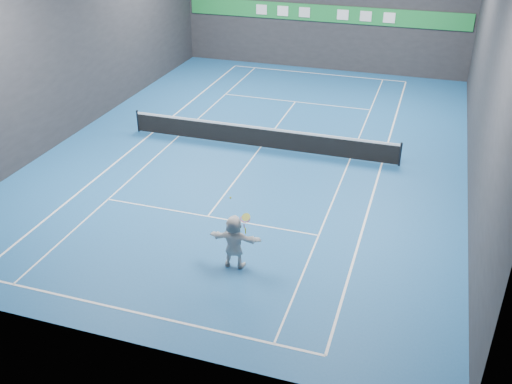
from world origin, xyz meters
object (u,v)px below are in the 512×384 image
(tennis_ball, at_px, (231,198))
(tennis_racket, at_px, (245,220))
(tennis_net, at_px, (261,136))
(player, at_px, (234,242))

(tennis_ball, distance_m, tennis_racket, 0.84)
(tennis_ball, xyz_separation_m, tennis_net, (-1.83, 8.85, -1.86))
(player, height_order, tennis_net, player)
(player, distance_m, tennis_net, 9.13)
(tennis_ball, distance_m, tennis_net, 9.22)
(tennis_net, height_order, tennis_racket, tennis_racket)
(tennis_racket, bearing_deg, tennis_ball, 177.63)
(player, height_order, tennis_ball, tennis_ball)
(tennis_racket, bearing_deg, tennis_net, 104.53)
(player, bearing_deg, tennis_racket, -176.24)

